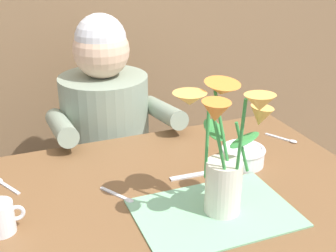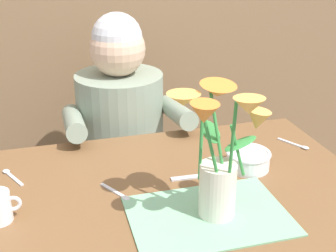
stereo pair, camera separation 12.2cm
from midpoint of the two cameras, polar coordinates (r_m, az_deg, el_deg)
dining_table at (r=1.31m, az=-3.28°, el=-12.31°), size 1.20×0.80×0.74m
seated_person at (r=1.86m, az=-9.49°, el=-3.84°), size 0.45×0.47×1.14m
striped_placemat at (r=1.17m, az=2.91°, el=-10.97°), size 0.40×0.28×0.00m
flower_vase at (r=1.09m, az=4.05°, el=-3.21°), size 0.26×0.25×0.35m
ceramic_bowl at (r=1.40m, az=7.00°, el=-3.73°), size 0.14×0.14×0.06m
dinner_knife at (r=1.34m, az=1.53°, el=-6.14°), size 0.19×0.03×0.00m
coffee_cup at (r=1.18m, az=-23.23°, el=-10.67°), size 0.09×0.07×0.08m
spoon_0 at (r=1.40m, az=-22.45°, el=-6.81°), size 0.07×0.11×0.01m
spoon_1 at (r=1.25m, az=-8.69°, el=-8.90°), size 0.07×0.11×0.01m
spoon_2 at (r=1.59m, az=12.60°, el=-1.72°), size 0.07×0.11×0.01m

